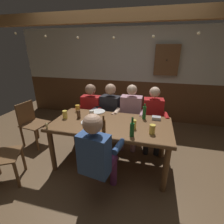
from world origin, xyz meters
The scene contains 27 objects.
ground_plane centered at (0.00, 0.00, 0.00)m, with size 7.40×7.40×0.00m, color brown.
back_wall_upper centered at (0.00, 2.31, 1.71)m, with size 6.16×0.12×1.31m, color beige.
back_wall_wainscot centered at (0.00, 2.31, 0.52)m, with size 6.16×0.12×1.05m, color brown.
ceiling_beam centered at (0.00, 0.40, 2.28)m, with size 5.55×0.14×0.16m, color brown.
dining_table centered at (0.00, 0.20, 0.67)m, with size 1.88×0.95×0.77m.
person_0 centered at (-0.63, 0.90, 0.67)m, with size 0.54×0.51×1.20m.
person_1 centered at (-0.22, 0.91, 0.68)m, with size 0.57×0.60×1.23m.
person_2 centered at (0.21, 0.91, 0.68)m, with size 0.55×0.51×1.23m.
person_3 centered at (0.64, 0.90, 0.67)m, with size 0.53×0.54×1.22m.
person_4 centered at (0.01, -0.50, 0.68)m, with size 0.55×0.54×1.23m.
chair_empty_near_right centered at (-1.72, 0.43, 0.48)m, with size 0.49×0.49×0.88m.
table_candle centered at (-0.87, -0.21, 0.81)m, with size 0.04×0.04×0.08m, color #F9E08C.
condiment_caddy centered at (0.69, 0.53, 0.80)m, with size 0.14×0.10×0.05m, color #B2B7BC.
plate_0 centered at (-0.36, 0.61, 0.78)m, with size 0.26×0.26×0.01m, color white.
plate_1 centered at (-0.34, 0.13, 0.78)m, with size 0.25×0.25×0.01m, color white.
bottle_0 centered at (-0.02, -0.12, 0.87)m, with size 0.06×0.06×0.25m.
bottle_1 centered at (0.49, 0.50, 0.88)m, with size 0.06×0.06×0.26m.
bottle_2 centered at (0.38, -0.12, 0.88)m, with size 0.06×0.06×0.27m.
pint_glass_0 centered at (-0.40, 0.40, 0.82)m, with size 0.08×0.08×0.10m, color white.
pint_glass_1 centered at (-0.80, 0.19, 0.84)m, with size 0.08×0.08×0.14m, color #E5C64C.
pint_glass_2 centered at (-0.58, 0.26, 0.84)m, with size 0.06×0.06×0.14m, color #4C2D19.
pint_glass_3 centered at (-0.23, -0.19, 0.83)m, with size 0.08×0.08×0.13m, color #4C2D19.
pint_glass_4 centered at (-0.73, 0.54, 0.83)m, with size 0.08×0.08×0.12m, color gold.
pint_glass_5 centered at (0.38, 0.11, 0.84)m, with size 0.06×0.06×0.14m, color #E5C64C.
pint_glass_6 centered at (0.64, 0.01, 0.84)m, with size 0.08×0.08×0.14m, color #E5C64C.
wall_dart_cabinet centered at (0.85, 2.18, 1.61)m, with size 0.56×0.15×0.70m.
string_lights centered at (0.00, 0.35, 2.08)m, with size 4.35×0.04×0.19m.
Camera 1 is at (0.60, -2.05, 1.89)m, focal length 26.09 mm.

